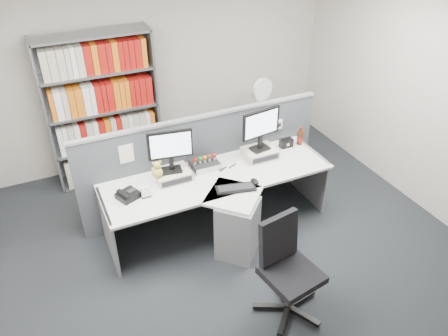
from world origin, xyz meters
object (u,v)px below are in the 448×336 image
shelving_unit (103,112)px  filing_cabinet (259,136)px  desk_fan (262,92)px  office_chair (286,266)px  desk (226,205)px  speaker (286,143)px  desk_phone (128,195)px  keyboard (236,188)px  desktop_pc (204,164)px  monitor_right (261,127)px  monitor_left (170,148)px  mouse (255,181)px  cola_bottle (300,138)px  desk_calendar (146,192)px

shelving_unit → filing_cabinet: 2.24m
desk_fan → office_chair: bearing=-113.9°
desk → speaker: size_ratio=16.24×
speaker → desk_phone: bearing=-174.4°
keyboard → speaker: size_ratio=2.82×
desktop_pc → desk_phone: size_ratio=1.12×
desktop_pc → desk_phone: 0.97m
desk → monitor_right: size_ratio=5.13×
shelving_unit → desk_phone: bearing=-94.2°
monitor_left → office_chair: size_ratio=0.49×
mouse → filing_cabinet: 1.78m
mouse → shelving_unit: 2.29m
cola_bottle → desk_fan: bearing=91.0°
desk_fan → office_chair: desk_fan is taller
monitor_right → keyboard: size_ratio=1.12×
mouse → office_chair: size_ratio=0.12×
desktop_pc → filing_cabinet: (1.27, 0.96, -0.41)m
filing_cabinet → mouse: bearing=-121.1°
mouse → filing_cabinet: bearing=58.9°
desk → desk_calendar: (-0.84, 0.18, 0.32)m
keyboard → desktop_pc: bearing=103.9°
mouse → desk_phone: 1.36m
desktop_pc → speaker: size_ratio=1.90×
desk_fan → office_chair: 2.82m
desktop_pc → desk_fan: (1.27, 0.96, 0.28)m
monitor_right → speaker: bearing=8.4°
desk → monitor_right: bearing=31.6°
desk → keyboard: (0.07, -0.10, 0.28)m
keyboard → filing_cabinet: (1.13, 1.50, -0.38)m
monitor_left → desk_fan: 1.96m
keyboard → office_chair: bearing=-89.3°
mouse → office_chair: 1.10m
monitor_left → monitor_right: size_ratio=0.97×
desk → desk_fan: desk_fan is taller
speaker → office_chair: size_ratio=0.16×
shelving_unit → office_chair: shelving_unit is taller
desk → cola_bottle: size_ratio=10.65×
desk_phone → desk_fan: (2.22, 1.16, 0.29)m
monitor_right → desk_fan: bearing=60.4°
keyboard → mouse: bearing=3.7°
monitor_right → shelving_unit: shelving_unit is taller
monitor_right → cola_bottle: 0.67m
desk_calendar → speaker: size_ratio=0.77×
shelving_unit → desk_calendar: bearing=-88.0°
desk → monitor_left: bearing=141.2°
monitor_right → filing_cabinet: monitor_right is taller
desktop_pc → desk_fan: bearing=37.1°
monitor_left → desktop_pc: monitor_left is taller
desktop_pc → speaker: 1.10m
desktop_pc → desk_fan: 1.61m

